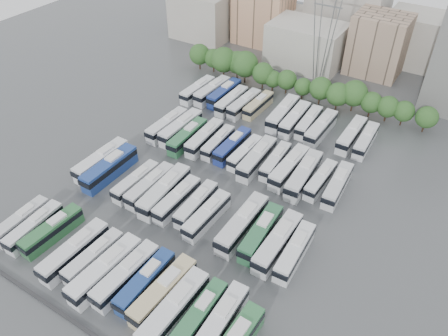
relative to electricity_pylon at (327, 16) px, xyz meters
The scene contains 54 objects.
ground 53.41m from the electricity_pylon, 92.29° to the right, with size 220.00×220.00×0.00m, color #424447.
parapet 85.04m from the electricity_pylon, 91.38° to the right, with size 56.00×0.50×0.50m, color #2D2D30.
tree_line 17.13m from the electricity_pylon, 123.49° to the right, with size 65.86×8.02×8.69m.
city_buildings 26.15m from the electricity_pylon, 113.40° to the left, with size 102.00×35.00×20.00m.
electricity_pylon is the anchor object (origin of this frame).
bus_r0_s0 80.00m from the electricity_pylon, 107.37° to the right, with size 2.78×10.99×3.42m.
bus_r0_s1 78.97m from the electricity_pylon, 105.22° to the right, with size 3.02×11.40×3.54m.
bus_r0_s2 77.24m from the electricity_pylon, 103.04° to the right, with size 3.08×11.67×3.63m.
bus_r0_s4 77.22m from the electricity_pylon, 97.83° to the right, with size 3.11×12.93×4.04m.
bus_r0_s5 76.05m from the electricity_pylon, 95.39° to the right, with size 2.89×11.36×3.54m.
bus_r0_s6 76.73m from the electricity_pylon, 92.62° to the right, with size 3.54×13.64×4.24m.
bus_r0_s7 75.68m from the electricity_pylon, 90.18° to the right, with size 3.27×12.70×3.95m.
bus_r0_s8 75.11m from the electricity_pylon, 87.69° to the right, with size 2.66×11.84×3.71m.
bus_r0_s9 75.33m from the electricity_pylon, 85.03° to the right, with size 3.42×12.88×4.00m.
bus_r0_s10 77.21m from the electricity_pylon, 82.73° to the right, with size 3.27×13.62×4.25m.
bus_r0_s11 76.43m from the electricity_pylon, 79.97° to the right, with size 2.65×11.48×3.59m.
bus_r0_s12 76.57m from the electricity_pylon, 77.61° to the right, with size 3.04×12.42×3.87m.
bus_r1_s0 62.28m from the electricity_pylon, 112.86° to the right, with size 3.11×13.20×4.13m.
bus_r1_s1 62.01m from the electricity_pylon, 109.77° to the right, with size 2.96×13.43×4.21m.
bus_r1_s3 60.34m from the electricity_pylon, 103.39° to the right, with size 2.74×11.28×3.52m.
bus_r1_s4 59.31m from the electricity_pylon, 100.38° to the right, with size 2.73×12.05×3.77m.
bus_r1_s5 58.71m from the electricity_pylon, 97.03° to the right, with size 3.49×13.61×4.24m.
bus_r1_s6 58.84m from the electricity_pylon, 93.84° to the right, with size 2.66×11.69×3.66m.
bus_r1_s7 57.91m from the electricity_pylon, 90.15° to the right, with size 2.77×11.35×3.54m.
bus_r1_s8 59.26m from the electricity_pylon, 86.94° to the right, with size 2.89×11.63×3.62m.
bus_r1_s10 58.67m from the electricity_pylon, 80.36° to the right, with size 3.03×13.65×4.28m.
bus_r1_s11 59.41m from the electricity_pylon, 76.82° to the right, with size 3.26×12.54×3.90m.
bus_r1_s12 60.63m from the electricity_pylon, 73.73° to the right, with size 3.04×13.21×4.13m.
bus_r1_s13 61.73m from the electricity_pylon, 70.89° to the right, with size 3.02×11.96×3.73m.
bus_r2_s1 46.14m from the electricity_pylon, 118.04° to the right, with size 2.92×12.28×3.84m.
bus_r2_s2 44.18m from the electricity_pylon, 114.35° to the right, with size 3.02×12.91×4.04m.
bus_r2_s3 44.73m from the electricity_pylon, 109.35° to the right, with size 2.95×12.23×3.82m.
bus_r2_s4 42.45m from the electricity_pylon, 105.36° to the right, with size 3.16×12.32×3.84m.
bus_r2_s5 41.53m from the electricity_pylon, 100.79° to the right, with size 2.80×10.91×3.40m.
bus_r2_s6 40.68m from the electricity_pylon, 95.82° to the right, with size 2.69×11.74×3.68m.
bus_r2_s7 41.06m from the electricity_pylon, 90.61° to the right, with size 2.65×10.86×3.39m.
bus_r2_s8 41.70m from the electricity_pylon, 85.83° to the right, with size 3.12×12.98×4.05m.
bus_r2_s9 40.83m from the electricity_pylon, 80.37° to the right, with size 2.94×11.16×3.47m.
bus_r2_s10 41.93m from the electricity_pylon, 75.64° to the right, with size 3.18×12.90×4.02m.
bus_r2_s11 43.47m from the electricity_pylon, 71.19° to the right, with size 3.51×13.53×4.21m.
bus_r2_s12 44.00m from the electricity_pylon, 66.57° to the right, with size 2.72×10.93×3.41m.
bus_r2_s13 45.20m from the electricity_pylon, 62.31° to the right, with size 3.17×11.99×3.73m.
bus_r3_s0 35.77m from the electricity_pylon, 138.35° to the right, with size 2.98×11.98×3.74m.
bus_r3_s1 32.66m from the electricity_pylon, 135.82° to the right, with size 3.36×12.65×3.93m.
bus_r3_s2 30.44m from the electricity_pylon, 131.65° to the right, with size 2.90×12.33×3.85m.
bus_r3_s3 30.17m from the electricity_pylon, 122.61° to the right, with size 2.70×11.92×3.73m.
bus_r3_s4 28.58m from the electricity_pylon, 116.17° to the right, with size 3.08×12.00×3.73m.
bus_r3_s5 26.56m from the electricity_pylon, 110.50° to the right, with size 2.76×11.06×3.45m.
bus_r3_s7 26.00m from the electricity_pylon, 90.81° to the right, with size 3.54×13.53×4.21m.
bus_r3_s8 26.72m from the electricity_pylon, 81.51° to the right, with size 3.11×12.72×3.97m.
bus_r3_s9 26.79m from the electricity_pylon, 72.64° to the right, with size 2.95×11.58×3.60m.
bus_r3_s10 28.45m from the electricity_pylon, 65.51° to the right, with size 3.04×12.75×3.98m.
bus_r3_s12 30.56m from the electricity_pylon, 50.83° to the right, with size 2.85×12.46×3.90m.
bus_r3_s13 32.59m from the electricity_pylon, 45.85° to the right, with size 2.83×11.66×3.64m.
Camera 1 is at (35.97, -50.74, 55.88)m, focal length 35.00 mm.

